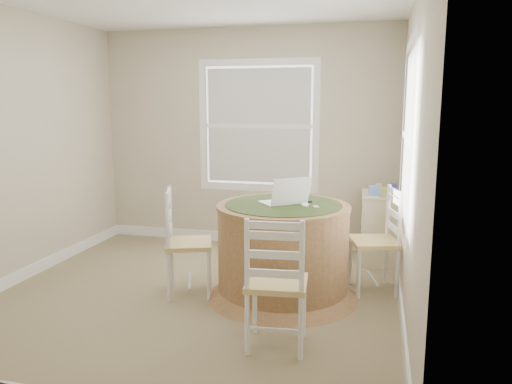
% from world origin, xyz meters
% --- Properties ---
extents(room, '(3.64, 3.64, 2.64)m').
position_xyz_m(room, '(0.17, 0.16, 1.30)').
color(room, '#887856').
rests_on(room, ground).
extents(round_table, '(1.35, 1.35, 0.85)m').
position_xyz_m(round_table, '(0.76, 0.19, 0.46)').
color(round_table, '#A47049').
rests_on(round_table, ground).
extents(chair_left, '(0.52, 0.53, 0.95)m').
position_xyz_m(chair_left, '(-0.07, 0.05, 0.47)').
color(chair_left, white).
rests_on(chair_left, ground).
extents(chair_near, '(0.46, 0.44, 0.95)m').
position_xyz_m(chair_near, '(0.90, -0.74, 0.47)').
color(chair_near, white).
rests_on(chair_near, ground).
extents(chair_right, '(0.50, 0.51, 0.95)m').
position_xyz_m(chair_right, '(1.55, 0.51, 0.47)').
color(chair_right, white).
rests_on(chair_right, ground).
extents(laptop, '(0.49, 0.48, 0.26)m').
position_xyz_m(laptop, '(0.76, 0.24, 0.88)').
color(laptop, white).
rests_on(laptop, round_table).
extents(mouse, '(0.10, 0.12, 0.04)m').
position_xyz_m(mouse, '(0.96, 0.17, 0.85)').
color(mouse, white).
rests_on(mouse, round_table).
extents(phone, '(0.07, 0.10, 0.02)m').
position_xyz_m(phone, '(1.05, 0.15, 0.84)').
color(phone, '#B7BABF').
rests_on(phone, round_table).
extents(keys, '(0.07, 0.07, 0.02)m').
position_xyz_m(keys, '(0.96, 0.33, 0.85)').
color(keys, black).
rests_on(keys, round_table).
extents(corner_chest, '(0.44, 0.59, 0.76)m').
position_xyz_m(corner_chest, '(1.61, 1.42, 0.38)').
color(corner_chest, beige).
rests_on(corner_chest, ground).
extents(tissue_box, '(0.12, 0.12, 0.10)m').
position_xyz_m(tissue_box, '(1.53, 1.28, 0.81)').
color(tissue_box, '#6187DE').
rests_on(tissue_box, corner_chest).
extents(box_yellow, '(0.15, 0.10, 0.06)m').
position_xyz_m(box_yellow, '(1.66, 1.49, 0.79)').
color(box_yellow, '#EEED54').
rests_on(box_yellow, corner_chest).
extents(box_blue, '(0.08, 0.08, 0.12)m').
position_xyz_m(box_blue, '(1.72, 1.34, 0.82)').
color(box_blue, '#35369F').
rests_on(box_blue, corner_chest).
extents(cup_cream, '(0.07, 0.07, 0.09)m').
position_xyz_m(cup_cream, '(1.58, 1.53, 0.81)').
color(cup_cream, beige).
rests_on(cup_cream, corner_chest).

